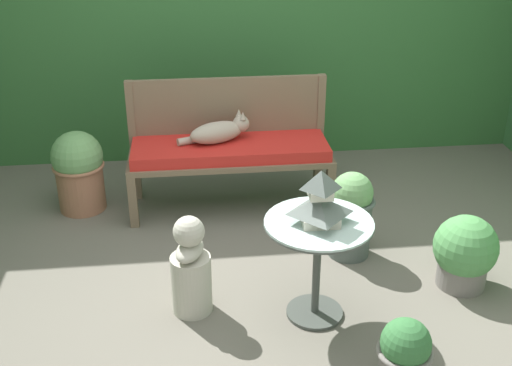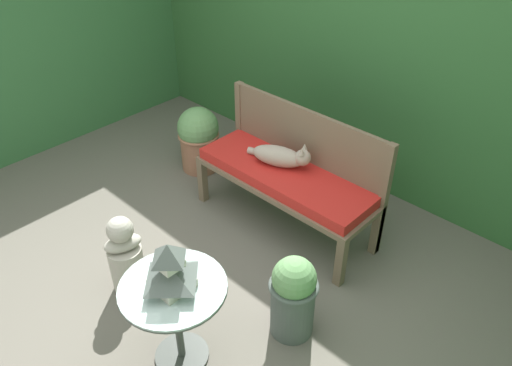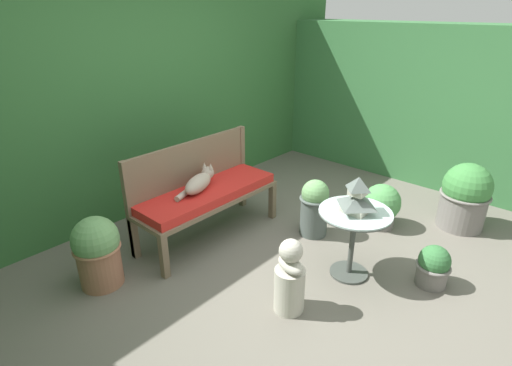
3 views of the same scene
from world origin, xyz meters
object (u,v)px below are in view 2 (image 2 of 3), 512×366
at_px(garden_bench, 285,179).
at_px(cat, 281,156).
at_px(pagoda_birdhouse, 170,269).
at_px(garden_bust, 126,258).
at_px(patio_table, 175,303).
at_px(potted_plant_table_near, 199,138).
at_px(potted_plant_hedge_corner, 293,295).

distance_m(garden_bench, cat, 0.18).
distance_m(pagoda_birdhouse, garden_bust, 0.83).
xyz_separation_m(garden_bench, cat, (-0.07, 0.03, 0.16)).
relative_size(garden_bench, patio_table, 2.43).
bearing_deg(garden_bench, cat, 154.88).
bearing_deg(garden_bench, potted_plant_table_near, 175.07).
bearing_deg(potted_plant_hedge_corner, pagoda_birdhouse, -119.42).
height_order(patio_table, garden_bust, garden_bust).
distance_m(cat, pagoda_birdhouse, 1.45).
xyz_separation_m(patio_table, potted_plant_hedge_corner, (0.34, 0.60, -0.17)).
bearing_deg(garden_bust, pagoda_birdhouse, -79.62).
relative_size(potted_plant_table_near, potted_plant_hedge_corner, 1.04).
relative_size(cat, pagoda_birdhouse, 1.78).
bearing_deg(pagoda_birdhouse, garden_bench, 105.42).
distance_m(patio_table, potted_plant_table_near, 2.06).
bearing_deg(pagoda_birdhouse, patio_table, 116.57).
bearing_deg(potted_plant_table_near, pagoda_birdhouse, -44.47).
height_order(garden_bust, potted_plant_hedge_corner, garden_bust).
bearing_deg(pagoda_birdhouse, garden_bust, 170.31).
xyz_separation_m(garden_bust, potted_plant_hedge_corner, (1.02, 0.49, 0.03)).
bearing_deg(garden_bench, potted_plant_hedge_corner, -46.15).
bearing_deg(patio_table, garden_bust, 170.31).
xyz_separation_m(patio_table, garden_bust, (-0.68, 0.12, -0.20)).
xyz_separation_m(pagoda_birdhouse, potted_plant_table_near, (-1.46, 1.44, -0.41)).
height_order(potted_plant_table_near, potted_plant_hedge_corner, potted_plant_table_near).
height_order(garden_bust, potted_plant_table_near, potted_plant_table_near).
distance_m(cat, garden_bust, 1.32).
relative_size(cat, potted_plant_table_near, 0.88).
relative_size(pagoda_birdhouse, potted_plant_hedge_corner, 0.51).
bearing_deg(cat, garden_bench, -45.52).
bearing_deg(garden_bust, potted_plant_table_near, 50.64).
bearing_deg(patio_table, potted_plant_hedge_corner, 60.58).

